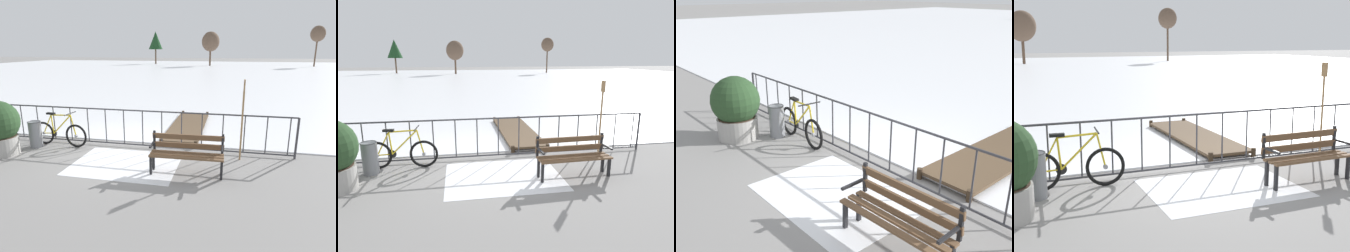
# 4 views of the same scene
# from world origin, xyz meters

# --- Properties ---
(ground_plane) EXTENTS (160.00, 160.00, 0.00)m
(ground_plane) POSITION_xyz_m (0.00, 0.00, 0.00)
(ground_plane) COLOR gray
(frozen_pond) EXTENTS (80.00, 56.00, 0.03)m
(frozen_pond) POSITION_xyz_m (0.00, 28.40, 0.01)
(frozen_pond) COLOR white
(frozen_pond) RESTS_ON ground
(snow_patch) EXTENTS (2.50, 1.88, 0.01)m
(snow_patch) POSITION_xyz_m (0.47, -1.20, 0.00)
(snow_patch) COLOR white
(snow_patch) RESTS_ON ground
(railing_fence) EXTENTS (9.06, 0.06, 1.07)m
(railing_fence) POSITION_xyz_m (0.00, 0.00, 0.56)
(railing_fence) COLOR #38383D
(railing_fence) RESTS_ON ground
(bicycle_near_railing) EXTENTS (1.71, 0.52, 0.97)m
(bicycle_near_railing) POSITION_xyz_m (-1.81, -0.31, 0.37)
(bicycle_near_railing) COLOR black
(bicycle_near_railing) RESTS_ON ground
(park_bench) EXTENTS (1.61, 0.53, 0.89)m
(park_bench) POSITION_xyz_m (1.98, -1.38, 0.51)
(park_bench) COLOR brown
(park_bench) RESTS_ON ground
(trash_bin) EXTENTS (0.35, 0.35, 0.73)m
(trash_bin) POSITION_xyz_m (-2.42, -0.54, 0.37)
(trash_bin) COLOR gray
(trash_bin) RESTS_ON ground
(oar_upright) EXTENTS (0.04, 0.16, 1.98)m
(oar_upright) POSITION_xyz_m (3.15, -0.34, 1.14)
(oar_upright) COLOR #937047
(oar_upright) RESTS_ON ground
(wooden_dock) EXTENTS (1.10, 3.96, 0.20)m
(wooden_dock) POSITION_xyz_m (1.48, 2.23, 0.12)
(wooden_dock) COLOR brown
(wooden_dock) RESTS_ON ground
(tree_far_west) EXTENTS (2.11, 2.11, 5.99)m
(tree_far_west) POSITION_xyz_m (15.14, 41.22, 4.77)
(tree_far_west) COLOR brown
(tree_far_west) RESTS_ON ground
(tree_centre) EXTENTS (2.77, 2.77, 5.29)m
(tree_centre) POSITION_xyz_m (-0.62, 40.37, 3.74)
(tree_centre) COLOR brown
(tree_centre) RESTS_ON ground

